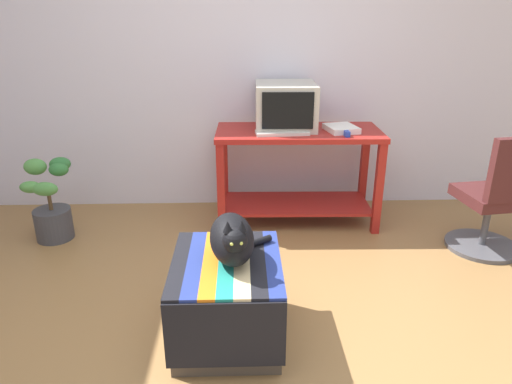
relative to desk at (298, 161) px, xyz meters
The scene contains 12 objects.
ground_plane 1.73m from the desk, 104.32° to the right, with size 14.00×14.00×0.00m, color olive.
back_wall 0.99m from the desk, 132.23° to the left, with size 8.00×0.10×2.60m, color silver.
desk is the anchor object (origin of this frame).
tv_monitor 0.44m from the desk, 136.81° to the left, with size 0.48×0.51×0.35m.
keyboard 0.32m from the desk, 137.95° to the right, with size 0.40×0.15×0.02m, color beige.
book 0.43m from the desk, ahead, with size 0.22×0.25×0.04m, color white.
ottoman_with_blanket 1.59m from the desk, 109.90° to the right, with size 0.56×0.69×0.46m.
cat 1.55m from the desk, 108.82° to the right, with size 0.35×0.42×0.29m.
potted_plant 1.93m from the desk, behind, with size 0.34×0.34×0.63m.
office_chair 1.47m from the desk, 23.78° to the right, with size 0.52×0.52×0.89m.
stapler 0.47m from the desk, 28.99° to the right, with size 0.04×0.11×0.04m, color #2342B7.
pen 0.40m from the desk, ahead, with size 0.01×0.01×0.14m, color #B7B7BC.
Camera 1 is at (-0.04, -1.93, 1.64)m, focal length 32.39 mm.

